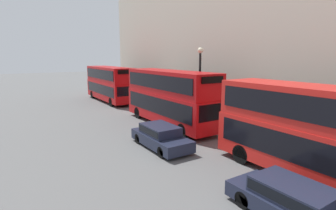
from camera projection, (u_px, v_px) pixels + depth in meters
The scene contains 7 objects.
bus_leading at pixel (330, 133), 10.82m from camera, with size 2.59×10.37×4.23m.
bus_second_in_queue at pixel (169, 95), 20.89m from camera, with size 2.59×10.05×4.37m.
bus_third_in_queue at pixel (109, 82), 32.12m from camera, with size 2.59×10.18×4.22m.
car_dark_sedan at pixel (294, 201), 8.73m from camera, with size 1.85×4.61×1.32m.
car_hatchback at pixel (161, 136), 15.87m from camera, with size 1.86×4.46×1.37m.
street_lamp at pixel (200, 78), 20.53m from camera, with size 0.44×0.44×6.15m.
pedestrian at pixel (314, 143), 14.25m from camera, with size 0.36×0.36×1.81m.
Camera 1 is at (-9.66, 0.97, 5.46)m, focal length 28.00 mm.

